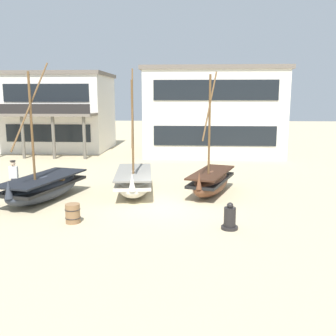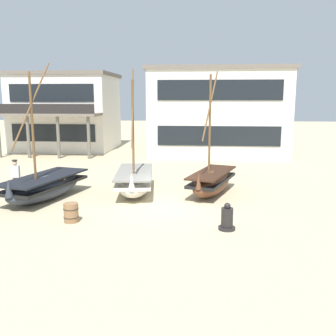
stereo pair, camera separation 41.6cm
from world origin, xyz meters
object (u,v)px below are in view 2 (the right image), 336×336
capstan_winch (227,219)px  harbor_building_annex (67,112)px  wooden_barrel (71,213)px  fisherman_by_hull (16,178)px  harbor_building_main (217,112)px  fishing_boat_centre_large (44,186)px  fishing_boat_far_right (212,181)px  fishing_boat_near_left (135,181)px

capstan_winch → harbor_building_annex: size_ratio=0.10×
capstan_winch → wooden_barrel: bearing=176.6°
harbor_building_annex → capstan_winch: bearing=-57.8°
fisherman_by_hull → harbor_building_main: (9.61, 13.81, 2.54)m
fishing_boat_centre_large → fishing_boat_far_right: 7.55m
fishing_boat_centre_large → harbor_building_main: (8.11, 14.21, 2.79)m
wooden_barrel → fishing_boat_near_left: bearing=70.7°
fishing_boat_centre_large → harbor_building_main: harbor_building_main is taller
fisherman_by_hull → harbor_building_annex: bearing=101.5°
capstan_winch → wooden_barrel: capstan_winch is taller
fishing_boat_near_left → fishing_boat_centre_large: 4.05m
fishing_boat_far_right → wooden_barrel: size_ratio=8.02×
fishing_boat_centre_large → harbor_building_annex: harbor_building_annex is taller
fishing_boat_centre_large → fisherman_by_hull: fishing_boat_centre_large is taller
fishing_boat_centre_large → wooden_barrel: (2.23, -2.99, -0.23)m
fishing_boat_near_left → wooden_barrel: 4.70m
fishing_boat_centre_large → capstan_winch: (7.79, -3.32, -0.21)m
fishing_boat_far_right → harbor_building_annex: 19.59m
fishing_boat_near_left → fishing_boat_centre_large: size_ratio=0.97×
fisherman_by_hull → fishing_boat_far_right: bearing=7.3°
fishing_boat_far_right → wooden_barrel: 6.88m
fishing_boat_far_right → harbor_building_annex: harbor_building_annex is taller
harbor_building_main → harbor_building_annex: size_ratio=1.18×
fishing_boat_centre_large → fishing_boat_near_left: bearing=21.0°
fishing_boat_near_left → capstan_winch: (4.01, -4.76, -0.22)m
fishing_boat_near_left → wooden_barrel: fishing_boat_near_left is taller
fishing_boat_far_right → fishing_boat_centre_large: bearing=-168.2°
capstan_winch → harbor_building_main: (0.33, 17.53, 2.99)m
capstan_winch → wooden_barrel: (-5.56, 0.33, -0.03)m
fishing_boat_far_right → fishing_boat_near_left: bearing=-178.5°
fisherman_by_hull → capstan_winch: fisherman_by_hull is taller
fishing_boat_far_right → harbor_building_main: (0.72, 12.67, 2.77)m
fishing_boat_centre_large → harbor_building_annex: bearing=106.1°
fishing_boat_far_right → wooden_barrel: (-5.17, -4.53, -0.26)m
capstan_winch → harbor_building_annex: 23.77m
capstan_winch → harbor_building_main: bearing=88.9°
fishing_boat_far_right → harbor_building_main: size_ratio=0.52×
harbor_building_main → harbor_building_annex: (-12.91, 2.43, -0.10)m
fishing_boat_near_left → fishing_boat_far_right: 3.62m
harbor_building_main → capstan_winch: bearing=-91.1°
fishing_boat_centre_large → wooden_barrel: size_ratio=8.47×
fishing_boat_near_left → fishing_boat_far_right: bearing=1.5°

